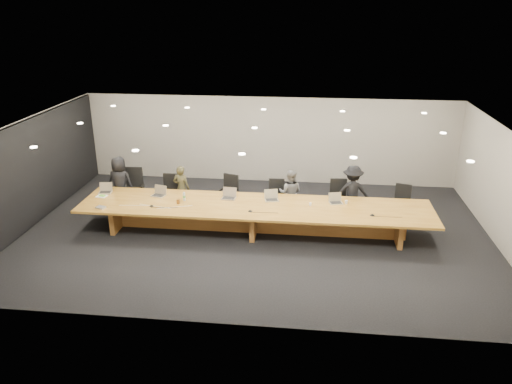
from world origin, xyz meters
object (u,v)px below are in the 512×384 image
at_px(paper_cup_near, 310,204).
at_px(mic_center, 250,211).
at_px(person_d, 352,192).
at_px(laptop_e, 336,199).
at_px(paper_cup_far, 346,202).
at_px(mic_left, 151,206).
at_px(laptop_b, 158,191).
at_px(amber_mug, 178,202).
at_px(person_c, 290,193).
at_px(laptop_c, 228,194).
at_px(conference_table, 255,214).
at_px(laptop_a, 105,188).
at_px(av_box, 101,207).
at_px(mic_right, 372,215).
at_px(chair_right, 339,199).
at_px(person_b, 182,188).
at_px(chair_left, 170,193).
at_px(chair_mid_left, 228,194).
at_px(laptop_d, 272,196).
at_px(chair_far_right, 401,203).
at_px(chair_far_left, 133,188).
at_px(person_a, 120,183).
at_px(water_bottle, 184,197).
at_px(chair_mid_right, 276,198).

distance_m(paper_cup_near, mic_center, 1.57).
bearing_deg(person_d, laptop_e, 60.94).
height_order(paper_cup_far, mic_left, paper_cup_far).
height_order(laptop_b, amber_mug, laptop_b).
bearing_deg(mic_center, person_c, 60.13).
distance_m(laptop_c, laptop_e, 2.81).
distance_m(conference_table, mic_center, 0.47).
height_order(laptop_a, av_box, laptop_a).
relative_size(laptop_c, mic_right, 2.93).
bearing_deg(mic_center, chair_right, 35.08).
xyz_separation_m(person_c, person_d, (1.69, 0.04, 0.09)).
xyz_separation_m(person_b, paper_cup_near, (3.63, -1.06, 0.11)).
relative_size(chair_left, chair_mid_left, 0.97).
bearing_deg(chair_mid_left, laptop_d, -15.57).
bearing_deg(laptop_a, person_c, 1.38).
distance_m(laptop_b, paper_cup_near, 4.06).
xyz_separation_m(av_box, mic_center, (3.77, 0.21, -0.00)).
bearing_deg(chair_far_right, chair_right, -163.33).
bearing_deg(chair_far_left, conference_table, -24.85).
bearing_deg(laptop_c, laptop_b, -174.53).
bearing_deg(chair_far_left, person_b, -9.25).
height_order(chair_right, mic_center, chair_right).
height_order(person_a, laptop_a, person_a).
bearing_deg(mic_center, mic_left, 179.08).
xyz_separation_m(chair_mid_left, amber_mug, (-1.06, -1.35, 0.26)).
height_order(laptop_e, mic_center, laptop_e).
height_order(water_bottle, av_box, water_bottle).
distance_m(person_d, mic_center, 3.08).
height_order(chair_right, laptop_e, chair_right).
distance_m(chair_far_right, mic_center, 4.23).
bearing_deg(chair_mid_right, mic_right, -33.59).
distance_m(laptop_a, water_bottle, 2.30).
bearing_deg(person_c, person_b, 7.73).
bearing_deg(paper_cup_near, laptop_c, 173.76).
relative_size(chair_right, amber_mug, 9.54).
bearing_deg(mic_left, amber_mug, 21.66).
relative_size(chair_mid_left, chair_mid_right, 1.05).
distance_m(conference_table, paper_cup_near, 1.44).
distance_m(chair_far_left, paper_cup_far, 6.08).
bearing_deg(laptop_b, person_d, 24.72).
relative_size(amber_mug, paper_cup_near, 1.48).
height_order(chair_far_left, chair_right, chair_far_left).
relative_size(chair_left, chair_far_right, 1.03).
bearing_deg(laptop_c, laptop_a, -175.93).
distance_m(person_a, mic_left, 2.09).
distance_m(chair_far_left, person_d, 6.22).
bearing_deg(conference_table, water_bottle, 176.18).
distance_m(chair_mid_right, mic_center, 1.66).
bearing_deg(av_box, chair_right, 35.11).
distance_m(conference_table, laptop_e, 2.13).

